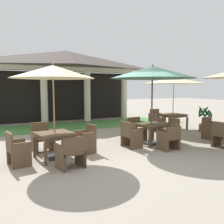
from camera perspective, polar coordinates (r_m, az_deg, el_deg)
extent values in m
plane|color=#9E9384|center=(7.18, 4.12, -10.26)|extent=(60.00, 60.00, 0.00)
cylinder|color=beige|center=(13.48, -16.24, 3.44)|extent=(0.39, 0.39, 2.94)
cylinder|color=beige|center=(14.10, -6.07, 3.74)|extent=(0.39, 0.39, 2.94)
cylinder|color=beige|center=(15.13, 2.98, 3.91)|extent=(0.39, 0.39, 2.94)
cube|color=beige|center=(13.77, -11.18, 10.24)|extent=(8.35, 0.70, 0.24)
pyramid|color=#514742|center=(13.83, -11.23, 12.62)|extent=(8.75, 3.06, 0.91)
cube|color=black|center=(14.61, -11.92, 3.72)|extent=(8.15, 0.16, 2.94)
cube|color=#47843D|center=(12.47, -9.22, -3.37)|extent=(10.55, 2.77, 0.01)
cube|color=brown|center=(8.37, 9.64, -2.99)|extent=(0.92, 0.92, 0.05)
cube|color=brown|center=(8.38, 9.64, -3.34)|extent=(0.85, 0.85, 0.05)
cube|color=brown|center=(7.90, 9.21, -6.44)|extent=(0.08, 0.08, 0.64)
cube|color=brown|center=(8.41, 13.39, -5.77)|extent=(0.08, 0.08, 0.64)
cube|color=brown|center=(8.51, 5.85, -5.50)|extent=(0.08, 0.08, 0.64)
cube|color=brown|center=(8.99, 9.94, -4.95)|extent=(0.08, 0.08, 0.64)
cube|color=#2D2D2D|center=(8.51, 9.56, -7.55)|extent=(0.46, 0.46, 0.06)
cylinder|color=#4C4742|center=(8.31, 9.71, 0.63)|extent=(0.06, 0.06, 2.49)
cone|color=#33594C|center=(8.29, 9.86, 9.54)|extent=(2.98, 2.98, 0.43)
sphere|color=#4C4742|center=(8.31, 9.89, 11.23)|extent=(0.06, 0.06, 0.06)
cube|color=brown|center=(7.92, 4.81, -5.75)|extent=(0.53, 0.65, 0.07)
cube|color=#E0CC7F|center=(7.91, 4.82, -5.32)|extent=(0.49, 0.59, 0.05)
cube|color=brown|center=(7.75, 3.47, -4.03)|extent=(0.11, 0.61, 0.45)
cube|color=brown|center=(8.17, 3.67, -5.96)|extent=(0.49, 0.10, 0.64)
cube|color=brown|center=(7.71, 6.02, -6.69)|extent=(0.49, 0.10, 0.64)
cube|color=brown|center=(8.31, 4.94, -6.73)|extent=(0.06, 0.06, 0.37)
cube|color=brown|center=(7.87, 7.26, -7.47)|extent=(0.06, 0.06, 0.37)
cube|color=brown|center=(8.07, 2.41, -7.09)|extent=(0.06, 0.06, 0.37)
cube|color=brown|center=(7.63, 4.65, -7.88)|extent=(0.06, 0.06, 0.37)
cube|color=brown|center=(7.80, 13.62, -6.14)|extent=(0.60, 0.57, 0.07)
cube|color=#E0CC7F|center=(7.79, 13.63, -5.71)|extent=(0.55, 0.52, 0.05)
cube|color=brown|center=(7.59, 14.91, -4.82)|extent=(0.56, 0.10, 0.37)
cube|color=brown|center=(7.65, 12.19, -6.94)|extent=(0.10, 0.53, 0.63)
cube|color=brown|center=(8.00, 14.96, -6.44)|extent=(0.10, 0.53, 0.63)
cube|color=brown|center=(7.85, 11.06, -7.60)|extent=(0.06, 0.06, 0.36)
cube|color=brown|center=(8.18, 13.73, -7.11)|extent=(0.06, 0.06, 0.36)
cube|color=brown|center=(7.52, 13.41, -8.26)|extent=(0.06, 0.06, 0.36)
cube|color=brown|center=(7.86, 16.10, -7.71)|extent=(0.06, 0.06, 0.36)
cube|color=brown|center=(9.09, 6.17, -4.17)|extent=(0.62, 0.56, 0.07)
cube|color=#E0CC7F|center=(9.08, 6.18, -3.80)|extent=(0.57, 0.51, 0.05)
cube|color=brown|center=(9.24, 5.32, -2.51)|extent=(0.58, 0.11, 0.40)
cube|color=brown|center=(9.26, 7.52, -4.49)|extent=(0.10, 0.52, 0.67)
cube|color=brown|center=(8.95, 4.76, -4.82)|extent=(0.10, 0.52, 0.67)
cube|color=brown|center=(9.11, 8.35, -5.61)|extent=(0.06, 0.06, 0.38)
cube|color=brown|center=(8.80, 5.65, -5.99)|extent=(0.06, 0.06, 0.38)
cube|color=brown|center=(9.46, 6.63, -5.15)|extent=(0.06, 0.06, 0.38)
cube|color=brown|center=(9.16, 3.98, -5.49)|extent=(0.06, 0.06, 0.38)
cube|color=brown|center=(8.98, 13.82, -4.35)|extent=(0.53, 0.59, 0.07)
cube|color=#E0CC7F|center=(8.97, 13.83, -3.97)|extent=(0.49, 0.54, 0.05)
cube|color=brown|center=(9.10, 14.88, -2.71)|extent=(0.10, 0.56, 0.41)
cube|color=brown|center=(8.82, 14.96, -5.15)|extent=(0.49, 0.10, 0.67)
cube|color=brown|center=(9.18, 12.70, -4.66)|extent=(0.49, 0.10, 0.67)
cube|color=brown|center=(8.70, 13.88, -6.22)|extent=(0.06, 0.06, 0.39)
cube|color=brown|center=(9.06, 11.70, -5.69)|extent=(0.06, 0.06, 0.39)
cube|color=brown|center=(9.00, 15.88, -5.87)|extent=(0.06, 0.06, 0.39)
cube|color=brown|center=(9.35, 13.70, -5.38)|extent=(0.06, 0.06, 0.39)
cube|color=brown|center=(6.80, -13.86, -5.13)|extent=(1.11, 1.11, 0.05)
cube|color=brown|center=(6.81, -13.84, -5.70)|extent=(1.02, 1.02, 0.09)
cube|color=brown|center=(6.34, -15.93, -9.85)|extent=(0.08, 0.08, 0.60)
cube|color=brown|center=(6.68, -8.77, -8.87)|extent=(0.08, 0.08, 0.60)
cube|color=brown|center=(7.14, -18.44, -8.14)|extent=(0.08, 0.08, 0.60)
cube|color=brown|center=(7.45, -11.94, -7.39)|extent=(0.08, 0.08, 0.60)
cube|color=#2D2D2D|center=(6.96, -13.72, -10.61)|extent=(0.43, 0.43, 0.08)
cylinder|color=olive|center=(6.72, -13.96, -1.07)|extent=(0.04, 0.04, 2.40)
cone|color=beige|center=(6.69, -14.23, 9.51)|extent=(2.31, 2.31, 0.36)
sphere|color=olive|center=(6.71, -14.27, 11.31)|extent=(0.06, 0.06, 0.06)
cube|color=brown|center=(6.56, -21.83, -8.61)|extent=(0.58, 0.65, 0.07)
cube|color=#E0CC7F|center=(6.55, -21.85, -8.10)|extent=(0.54, 0.60, 0.05)
cube|color=brown|center=(6.46, -23.83, -6.57)|extent=(0.17, 0.57, 0.45)
cube|color=brown|center=(6.83, -22.37, -8.76)|extent=(0.49, 0.15, 0.64)
cube|color=brown|center=(6.34, -21.19, -9.85)|extent=(0.49, 0.15, 0.64)
cube|color=brown|center=(6.91, -20.57, -9.70)|extent=(0.07, 0.07, 0.37)
cube|color=brown|center=(6.44, -19.30, -10.80)|extent=(0.07, 0.07, 0.37)
cube|color=brown|center=(6.81, -24.07, -10.07)|extent=(0.07, 0.07, 0.37)
cube|color=brown|center=(6.34, -23.06, -11.22)|extent=(0.07, 0.07, 0.37)
cube|color=brown|center=(7.76, -16.61, -6.25)|extent=(0.66, 0.63, 0.07)
cube|color=#E0CC7F|center=(7.75, -16.63, -5.82)|extent=(0.61, 0.58, 0.05)
cube|color=brown|center=(7.94, -17.28, -4.05)|extent=(0.57, 0.17, 0.46)
cube|color=brown|center=(7.87, -14.79, -6.54)|extent=(0.16, 0.54, 0.66)
cube|color=brown|center=(7.69, -18.45, -6.93)|extent=(0.16, 0.54, 0.66)
cube|color=brown|center=(7.68, -14.14, -7.96)|extent=(0.07, 0.07, 0.36)
cube|color=brown|center=(7.51, -17.78, -8.38)|extent=(0.07, 0.07, 0.36)
cube|color=brown|center=(8.11, -15.44, -7.25)|extent=(0.07, 0.07, 0.36)
cube|color=brown|center=(7.95, -18.90, -7.62)|extent=(0.07, 0.07, 0.36)
cube|color=brown|center=(5.99, -10.11, -9.59)|extent=(0.69, 0.62, 0.07)
cube|color=#E0CC7F|center=(5.98, -10.12, -9.04)|extent=(0.63, 0.57, 0.05)
cube|color=brown|center=(5.73, -9.08, -8.01)|extent=(0.60, 0.17, 0.37)
cube|color=brown|center=(5.91, -12.56, -10.83)|extent=(0.16, 0.52, 0.62)
cube|color=brown|center=(6.14, -7.73, -10.09)|extent=(0.16, 0.52, 0.62)
cube|color=brown|center=(6.15, -13.35, -11.40)|extent=(0.07, 0.07, 0.37)
cube|color=brown|center=(6.37, -8.79, -10.69)|extent=(0.07, 0.07, 0.37)
cube|color=brown|center=(5.75, -11.50, -12.60)|extent=(0.07, 0.07, 0.37)
cube|color=brown|center=(5.98, -6.69, -11.77)|extent=(0.07, 0.07, 0.37)
cube|color=brown|center=(7.28, -6.59, -6.69)|extent=(0.58, 0.60, 0.07)
cube|color=#E0CC7F|center=(7.27, -6.59, -6.23)|extent=(0.53, 0.56, 0.05)
cube|color=brown|center=(7.35, -5.09, -4.63)|extent=(0.16, 0.52, 0.42)
cube|color=brown|center=(7.10, -5.60, -7.66)|extent=(0.49, 0.15, 0.67)
cube|color=brown|center=(7.51, -7.50, -6.94)|extent=(0.49, 0.15, 0.67)
cube|color=brown|center=(7.04, -7.15, -9.03)|extent=(0.07, 0.07, 0.38)
cube|color=brown|center=(7.43, -8.93, -8.24)|extent=(0.07, 0.07, 0.38)
cube|color=brown|center=(7.25, -4.14, -8.55)|extent=(0.07, 0.07, 0.38)
cube|color=brown|center=(7.64, -6.03, -7.82)|extent=(0.07, 0.07, 0.38)
cube|color=brown|center=(9.37, 24.39, -5.03)|extent=(0.08, 0.08, 0.61)
cube|color=brown|center=(8.71, 25.55, -5.03)|extent=(0.63, 0.62, 0.07)
cube|color=#E0CC7F|center=(8.70, 25.57, -4.64)|extent=(0.58, 0.57, 0.05)
cube|color=brown|center=(8.45, 24.81, -3.62)|extent=(0.16, 0.53, 0.42)
cube|color=brown|center=(8.85, 24.12, -5.51)|extent=(0.54, 0.16, 0.65)
cube|color=brown|center=(9.08, 24.90, -6.08)|extent=(0.07, 0.07, 0.40)
cube|color=brown|center=(8.66, 23.32, -6.57)|extent=(0.07, 0.07, 0.40)
cube|color=brown|center=(10.00, 23.35, -3.85)|extent=(0.70, 0.66, 0.07)
cube|color=#E0CC7F|center=(9.99, 23.36, -3.51)|extent=(0.65, 0.61, 0.05)
cube|color=brown|center=(10.10, 22.14, -2.31)|extent=(0.61, 0.17, 0.42)
cube|color=brown|center=(10.25, 24.15, -4.04)|extent=(0.16, 0.56, 0.64)
cube|color=brown|center=(9.77, 22.47, -4.44)|extent=(0.16, 0.56, 0.64)
cube|color=brown|center=(10.15, 25.33, -5.00)|extent=(0.07, 0.07, 0.35)
cube|color=brown|center=(9.67, 23.74, -5.45)|extent=(0.07, 0.07, 0.35)
cube|color=brown|center=(10.40, 22.89, -4.65)|extent=(0.07, 0.07, 0.35)
cube|color=brown|center=(9.93, 21.22, -5.06)|extent=(0.07, 0.07, 0.35)
cube|color=brown|center=(11.70, 14.66, -0.61)|extent=(1.14, 1.14, 0.05)
cube|color=brown|center=(11.70, 14.66, -0.91)|extent=(1.05, 1.05, 0.07)
cube|color=brown|center=(11.08, 14.73, -3.07)|extent=(0.08, 0.08, 0.61)
cube|color=brown|center=(11.79, 17.89, -2.63)|extent=(0.08, 0.08, 0.61)
cube|color=brown|center=(11.74, 11.32, -2.49)|extent=(0.08, 0.08, 0.61)
cube|color=brown|center=(12.41, 14.51, -2.11)|extent=(0.08, 0.08, 0.61)
cube|color=#2D2D2D|center=(11.79, 14.58, -3.85)|extent=(0.55, 0.55, 0.07)
cylinder|color=beige|center=(11.66, 14.72, 1.60)|extent=(0.04, 0.04, 2.32)
cone|color=beige|center=(11.63, 14.88, 7.45)|extent=(3.00, 3.00, 0.31)
sphere|color=beige|center=(11.64, 14.90, 8.35)|extent=(0.06, 0.06, 0.06)
cube|color=brown|center=(12.46, 11.12, -1.41)|extent=(0.68, 0.63, 0.07)
cube|color=#E0CC7F|center=(12.45, 11.13, -1.14)|extent=(0.63, 0.58, 0.05)
cube|color=brown|center=(12.62, 10.33, -0.19)|extent=(0.62, 0.13, 0.41)
cube|color=brown|center=(12.67, 12.06, -1.78)|extent=(0.13, 0.57, 0.66)
cube|color=brown|center=(12.28, 10.13, -1.98)|extent=(0.13, 0.57, 0.66)
cube|color=brown|center=(12.51, 12.83, -2.50)|extent=(0.06, 0.06, 0.40)
cube|color=brown|center=(12.12, 10.96, -2.73)|extent=(0.06, 0.06, 0.40)
cube|color=brown|center=(12.86, 11.23, -2.24)|extent=(0.06, 0.06, 0.40)
cube|color=brown|center=(12.49, 9.36, -2.45)|extent=(0.06, 0.06, 0.40)
cube|color=brown|center=(11.00, 10.90, -2.55)|extent=(0.56, 0.66, 0.07)
cube|color=#E0CC7F|center=(10.99, 10.90, -2.24)|extent=(0.52, 0.61, 0.05)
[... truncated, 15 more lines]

